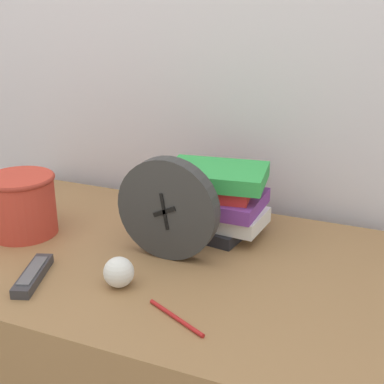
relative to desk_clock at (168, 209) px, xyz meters
name	(u,v)px	position (x,y,z in m)	size (l,w,h in m)	color
wall_back	(207,28)	(-0.07, 0.40, 0.35)	(6.00, 0.04, 2.40)	silver
desk	(146,382)	(-0.07, -0.01, -0.48)	(1.10, 0.68, 0.73)	olive
desk_clock	(168,209)	(0.00, 0.00, 0.00)	(0.23, 0.04, 0.23)	#333333
book_stack	(213,198)	(0.04, 0.17, -0.03)	(0.27, 0.21, 0.17)	#232328
basket	(21,203)	(-0.38, -0.02, -0.04)	(0.17, 0.17, 0.15)	#C63D2D
tv_remote	(33,275)	(-0.21, -0.20, -0.10)	(0.09, 0.16, 0.02)	#333338
crumpled_paper_ball	(119,272)	(-0.04, -0.15, -0.08)	(0.06, 0.06, 0.06)	white
pen	(176,318)	(0.12, -0.22, -0.11)	(0.14, 0.07, 0.01)	#B21E1E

